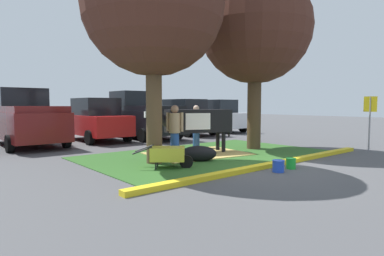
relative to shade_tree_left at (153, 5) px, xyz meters
The scene contains 19 objects.
ground_plane 5.33m from the shade_tree_left, 49.28° to the right, with size 80.00×80.00×0.00m, color #4C4C4F.
grass_island 5.09m from the shade_tree_left, ahead, with size 8.22×5.08×0.02m, color #2D5B23.
curb_yellow 5.63m from the shade_tree_left, 47.15° to the right, with size 9.42×0.24×0.12m, color yellow.
hay_bedding 4.98m from the shade_tree_left, 12.46° to the left, with size 3.20×2.40×0.04m, color tan.
shade_tree_left is the anchor object (origin of this frame).
shade_tree_right 4.66m from the shade_tree_left, ahead, with size 4.22×4.22×6.74m.
cow_holstein 4.10m from the shade_tree_left, 17.66° to the left, with size 3.03×1.47×1.59m.
calf_lying 4.48m from the shade_tree_left, 27.01° to the right, with size 1.24×1.04×0.48m.
person_handler 3.67m from the shade_tree_left, 10.90° to the right, with size 0.38×0.42×1.70m.
person_visitor_near 5.05m from the shade_tree_left, 29.00° to the left, with size 0.34×0.46×1.69m.
wheelbarrow 4.24m from the shade_tree_left, 98.29° to the right, with size 1.41×1.29×0.63m.
parking_sign 8.61m from the shade_tree_left, 21.87° to the right, with size 0.11×0.44×2.02m.
bucket_blue 5.61m from the shade_tree_left, 60.18° to the right, with size 0.32×0.32×0.31m.
bucket_green 5.82m from the shade_tree_left, 52.00° to the right, with size 0.27×0.27×0.29m.
pickup_truck_maroon 7.95m from the shade_tree_left, 104.42° to the left, with size 2.26×5.42×2.42m.
sedan_red 7.75m from the shade_tree_left, 80.27° to the left, with size 2.05×4.42×2.02m.
pickup_truck_black 8.25m from the shade_tree_left, 61.92° to the left, with size 2.26×5.42×2.42m.
sedan_silver 9.86m from the shade_tree_left, 45.87° to the left, with size 2.05×4.42×2.02m.
hatchback_white 12.04m from the shade_tree_left, 36.56° to the left, with size 2.05×4.42×2.02m.
Camera 1 is at (-7.00, -5.74, 1.72)m, focal length 30.23 mm.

